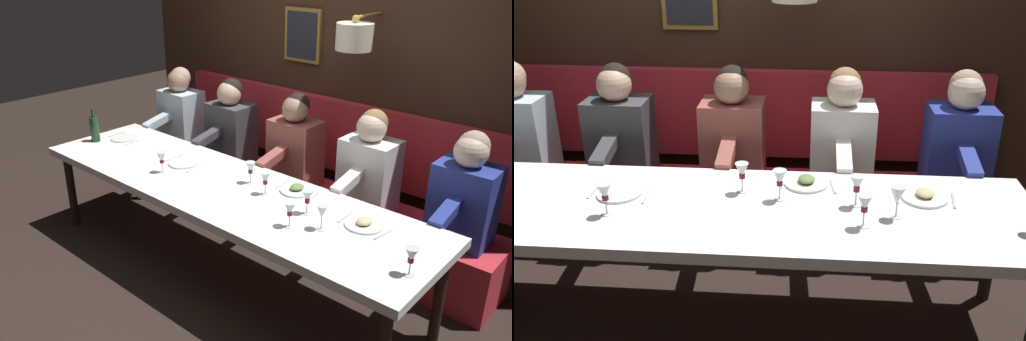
% 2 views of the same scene
% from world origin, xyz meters
% --- Properties ---
extents(ground_plane, '(12.00, 12.00, 0.00)m').
position_xyz_m(ground_plane, '(0.00, 0.00, 0.00)').
color(ground_plane, black).
extents(dining_table, '(0.90, 3.28, 0.74)m').
position_xyz_m(dining_table, '(0.00, 0.00, 0.68)').
color(dining_table, white).
rests_on(dining_table, ground_plane).
extents(banquette_bench, '(0.52, 3.48, 0.45)m').
position_xyz_m(banquette_bench, '(0.89, 0.00, 0.23)').
color(banquette_bench, red).
rests_on(banquette_bench, ground_plane).
extents(back_wall_panel, '(0.59, 4.68, 2.90)m').
position_xyz_m(back_wall_panel, '(1.46, -0.00, 1.36)').
color(back_wall_panel, '#382316').
rests_on(back_wall_panel, ground_plane).
extents(diner_nearest, '(0.60, 0.40, 0.79)m').
position_xyz_m(diner_nearest, '(0.88, -1.41, 0.82)').
color(diner_nearest, '#283893').
rests_on(diner_nearest, banquette_bench).
extents(diner_near, '(0.60, 0.40, 0.79)m').
position_xyz_m(diner_near, '(0.88, -0.68, 0.82)').
color(diner_near, white).
rests_on(diner_near, banquette_bench).
extents(diner_middle, '(0.60, 0.40, 0.79)m').
position_xyz_m(diner_middle, '(0.88, 0.02, 0.82)').
color(diner_middle, '#934C42').
rests_on(diner_middle, banquette_bench).
extents(diner_far, '(0.60, 0.40, 0.79)m').
position_xyz_m(diner_far, '(0.88, 0.76, 0.82)').
color(diner_far, '#3D3D42').
rests_on(diner_far, banquette_bench).
extents(diner_farthest, '(0.60, 0.40, 0.79)m').
position_xyz_m(diner_farthest, '(0.88, 1.46, 0.82)').
color(diner_farthest, silver).
rests_on(diner_farthest, banquette_bench).
extents(place_setting_0, '(0.24, 0.33, 0.05)m').
position_xyz_m(place_setting_0, '(0.28, -0.47, 0.75)').
color(place_setting_0, silver).
rests_on(place_setting_0, dining_table).
extents(place_setting_1, '(0.24, 0.32, 0.01)m').
position_xyz_m(place_setting_1, '(0.12, 1.34, 0.75)').
color(place_setting_1, white).
rests_on(place_setting_1, dining_table).
extents(place_setting_2, '(0.24, 0.31, 0.01)m').
position_xyz_m(place_setting_2, '(0.08, 0.50, 0.75)').
color(place_setting_2, silver).
rests_on(place_setting_2, dining_table).
extents(place_setting_3, '(0.24, 0.32, 0.05)m').
position_xyz_m(place_setting_3, '(0.16, -1.08, 0.75)').
color(place_setting_3, white).
rests_on(place_setting_3, dining_table).
extents(wine_glass_0, '(0.07, 0.07, 0.16)m').
position_xyz_m(wine_glass_0, '(0.16, -0.13, 0.86)').
color(wine_glass_0, silver).
rests_on(wine_glass_0, dining_table).
extents(wine_glass_1, '(0.07, 0.07, 0.16)m').
position_xyz_m(wine_glass_1, '(-0.15, -0.75, 0.86)').
color(wine_glass_1, silver).
rests_on(wine_glass_1, dining_table).
extents(wine_glass_2, '(0.07, 0.07, 0.16)m').
position_xyz_m(wine_glass_2, '(-0.14, -1.53, 0.86)').
color(wine_glass_2, silver).
rests_on(wine_glass_2, dining_table).
extents(wine_glass_3, '(0.07, 0.07, 0.16)m').
position_xyz_m(wine_glass_3, '(-0.14, 0.50, 0.86)').
color(wine_glass_3, silver).
rests_on(wine_glass_3, dining_table).
extents(wine_glass_4, '(0.07, 0.07, 0.16)m').
position_xyz_m(wine_glass_4, '(0.09, -0.34, 0.86)').
color(wine_glass_4, silver).
rests_on(wine_glass_4, dining_table).
extents(wine_glass_5, '(0.07, 0.07, 0.16)m').
position_xyz_m(wine_glass_5, '(0.05, -0.72, 0.86)').
color(wine_glass_5, silver).
rests_on(wine_glass_5, dining_table).
extents(wine_glass_6, '(0.07, 0.07, 0.16)m').
position_xyz_m(wine_glass_6, '(-0.05, -0.91, 0.86)').
color(wine_glass_6, silver).
rests_on(wine_glass_6, dining_table).
extents(wine_bottle, '(0.08, 0.08, 0.30)m').
position_xyz_m(wine_bottle, '(-0.08, 1.48, 0.86)').
color(wine_bottle, '#19381E').
rests_on(wine_bottle, dining_table).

